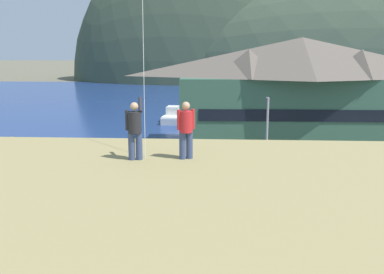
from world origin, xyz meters
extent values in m
plane|color=#66604C|center=(0.00, 0.00, 0.00)|extent=(600.00, 600.00, 0.00)
cube|color=slate|center=(0.00, 5.00, 0.05)|extent=(40.00, 20.00, 0.10)
cube|color=navy|center=(0.00, 60.00, 0.01)|extent=(360.00, 84.00, 0.03)
ellipsoid|color=#3D4C38|center=(0.74, 113.57, 0.00)|extent=(87.08, 46.27, 90.83)
cube|color=#38604C|center=(10.34, 21.91, 3.62)|extent=(23.72, 8.79, 7.23)
cube|color=black|center=(10.41, 17.65, 3.98)|extent=(20.06, 0.39, 1.10)
pyramid|color=#60564C|center=(10.34, 21.91, 9.13)|extent=(25.15, 9.65, 3.79)
pyramid|color=#60564C|center=(5.06, 20.35, 8.58)|extent=(4.71, 4.71, 2.65)
pyramid|color=#60564C|center=(15.67, 20.51, 8.58)|extent=(4.71, 4.71, 2.65)
cube|color=#474C56|center=(-11.07, 4.87, 1.54)|extent=(6.03, 4.86, 3.07)
pyramid|color=#47474C|center=(-11.07, 4.87, 3.81)|extent=(6.52, 5.33, 1.48)
cube|color=#474C56|center=(2.34, 24.40, 1.31)|extent=(5.75, 4.19, 2.62)
pyramid|color=#47474C|center=(2.34, 24.40, 3.25)|extent=(6.22, 4.59, 1.25)
cube|color=black|center=(2.56, 22.59, 0.92)|extent=(1.10, 0.19, 1.84)
cube|color=#70604C|center=(-0.35, 33.22, 0.35)|extent=(3.20, 12.21, 0.70)
cube|color=silver|center=(-3.81, 36.73, 0.45)|extent=(2.83, 7.17, 0.90)
cube|color=white|center=(-3.81, 36.73, 0.98)|extent=(2.74, 6.95, 0.16)
cube|color=silver|center=(-3.86, 36.21, 1.61)|extent=(1.74, 2.23, 1.10)
cube|color=#23564C|center=(3.32, 30.84, 0.45)|extent=(2.97, 8.26, 0.90)
cube|color=#33665B|center=(3.32, 30.84, 0.98)|extent=(2.88, 8.02, 0.16)
cube|color=silver|center=(3.29, 30.23, 1.61)|extent=(1.93, 2.53, 1.10)
cube|color=black|center=(7.37, -0.43, 0.82)|extent=(4.28, 1.99, 0.80)
cube|color=black|center=(7.22, -0.42, 1.57)|extent=(2.17, 1.69, 0.70)
cube|color=black|center=(7.22, -0.42, 1.54)|extent=(2.21, 1.73, 0.32)
cylinder|color=black|center=(8.69, -1.41, 0.42)|extent=(0.65, 0.25, 0.64)
cylinder|color=black|center=(8.77, 0.43, 0.42)|extent=(0.65, 0.25, 0.64)
cylinder|color=black|center=(5.96, -1.28, 0.42)|extent=(0.65, 0.25, 0.64)
cylinder|color=black|center=(6.05, 0.55, 0.42)|extent=(0.65, 0.25, 0.64)
cube|color=#236633|center=(12.22, 6.18, 0.82)|extent=(4.29, 2.03, 0.80)
cube|color=#1E562B|center=(12.37, 6.17, 1.57)|extent=(2.19, 1.71, 0.70)
cube|color=black|center=(12.37, 6.17, 1.54)|extent=(2.23, 1.75, 0.32)
cylinder|color=black|center=(10.91, 7.17, 0.42)|extent=(0.65, 0.26, 0.64)
cylinder|color=black|center=(10.81, 5.34, 0.42)|extent=(0.65, 0.26, 0.64)
cube|color=black|center=(1.14, -0.25, 0.82)|extent=(4.25, 1.92, 0.80)
cube|color=black|center=(1.29, -0.25, 1.57)|extent=(2.14, 1.66, 0.70)
cube|color=black|center=(1.29, -0.25, 1.54)|extent=(2.19, 1.69, 0.32)
cylinder|color=black|center=(-0.25, 0.63, 0.42)|extent=(0.65, 0.24, 0.64)
cylinder|color=black|center=(-0.19, -1.21, 0.42)|extent=(0.65, 0.24, 0.64)
cylinder|color=black|center=(2.48, 0.71, 0.42)|extent=(0.65, 0.24, 0.64)
cylinder|color=black|center=(2.53, -1.13, 0.42)|extent=(0.65, 0.24, 0.64)
cube|color=navy|center=(0.17, 6.66, 0.82)|extent=(4.26, 1.94, 0.80)
cube|color=navy|center=(0.32, 6.67, 1.57)|extent=(2.15, 1.67, 0.70)
cube|color=black|center=(0.32, 6.67, 1.54)|extent=(2.20, 1.70, 0.32)
cylinder|color=black|center=(-1.22, 7.53, 0.42)|extent=(0.65, 0.24, 0.64)
cylinder|color=black|center=(-1.16, 5.70, 0.42)|extent=(0.65, 0.24, 0.64)
cylinder|color=black|center=(1.51, 7.63, 0.42)|extent=(0.65, 0.24, 0.64)
cylinder|color=black|center=(1.57, 5.79, 0.42)|extent=(0.65, 0.24, 0.64)
cylinder|color=#ADADB2|center=(5.80, 10.50, 3.26)|extent=(0.16, 0.16, 6.31)
cube|color=#4C4C51|center=(5.80, 10.85, 6.31)|extent=(0.24, 0.70, 0.20)
cylinder|color=#384770|center=(-0.63, -8.58, 7.19)|extent=(0.20, 0.20, 0.82)
cylinder|color=#384770|center=(-0.41, -8.54, 7.19)|extent=(0.20, 0.20, 0.82)
cylinder|color=#232328|center=(-0.52, -8.56, 7.92)|extent=(0.40, 0.40, 0.64)
sphere|color=tan|center=(-0.52, -8.56, 8.40)|extent=(0.24, 0.24, 0.24)
cylinder|color=#232328|center=(-0.37, -8.35, 8.42)|extent=(0.21, 0.57, 0.43)
cylinder|color=#232328|center=(-0.74, -8.60, 7.99)|extent=(0.11, 0.11, 0.60)
cylinder|color=#384770|center=(0.89, -8.40, 7.19)|extent=(0.20, 0.20, 0.82)
cylinder|color=#384770|center=(1.09, -8.32, 7.19)|extent=(0.20, 0.20, 0.82)
cylinder|color=red|center=(0.99, -8.36, 7.92)|extent=(0.40, 0.40, 0.64)
sphere|color=tan|center=(0.99, -8.36, 8.40)|extent=(0.24, 0.24, 0.24)
cylinder|color=red|center=(0.79, -8.44, 7.99)|extent=(0.11, 0.11, 0.60)
cylinder|color=red|center=(1.20, -8.28, 7.99)|extent=(0.11, 0.11, 0.60)
camera|label=1|loc=(1.84, -20.76, 10.12)|focal=39.47mm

